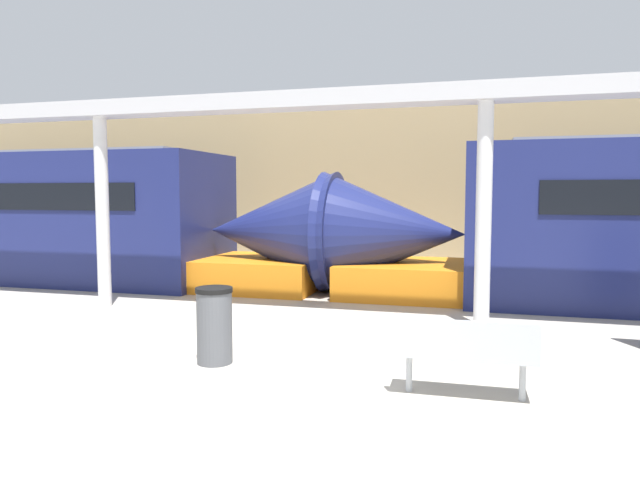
{
  "coord_description": "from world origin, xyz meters",
  "views": [
    {
      "loc": [
        2.06,
        -5.11,
        2.15
      ],
      "look_at": [
        -0.41,
        3.84,
        1.4
      ],
      "focal_mm": 32.0,
      "sensor_mm": 36.0,
      "label": 1
    }
  ],
  "objects_px": {
    "train_right": "(14,219)",
    "support_column_far": "(102,213)",
    "support_column_near": "(484,217)",
    "bench_near": "(465,350)",
    "trash_bin": "(214,325)"
  },
  "relations": [
    {
      "from": "train_right",
      "to": "support_column_far",
      "type": "xyz_separation_m",
      "value": [
        4.67,
        -2.73,
        0.29
      ]
    },
    {
      "from": "support_column_near",
      "to": "bench_near",
      "type": "bearing_deg",
      "value": -93.3
    },
    {
      "from": "bench_near",
      "to": "trash_bin",
      "type": "distance_m",
      "value": 3.13
    },
    {
      "from": "bench_near",
      "to": "support_column_near",
      "type": "xyz_separation_m",
      "value": [
        0.19,
        3.31,
        1.28
      ]
    },
    {
      "from": "train_right",
      "to": "bench_near",
      "type": "xyz_separation_m",
      "value": [
        11.47,
        -6.04,
        -0.99
      ]
    },
    {
      "from": "train_right",
      "to": "support_column_near",
      "type": "bearing_deg",
      "value": -13.17
    },
    {
      "from": "trash_bin",
      "to": "support_column_near",
      "type": "bearing_deg",
      "value": 40.88
    },
    {
      "from": "train_right",
      "to": "trash_bin",
      "type": "height_order",
      "value": "train_right"
    },
    {
      "from": "bench_near",
      "to": "support_column_far",
      "type": "bearing_deg",
      "value": 153.04
    },
    {
      "from": "bench_near",
      "to": "support_column_far",
      "type": "relative_size",
      "value": 0.41
    },
    {
      "from": "support_column_near",
      "to": "train_right",
      "type": "bearing_deg",
      "value": 166.83
    },
    {
      "from": "support_column_far",
      "to": "train_right",
      "type": "bearing_deg",
      "value": 149.72
    },
    {
      "from": "trash_bin",
      "to": "support_column_near",
      "type": "height_order",
      "value": "support_column_near"
    },
    {
      "from": "train_right",
      "to": "trash_bin",
      "type": "bearing_deg",
      "value": -33.68
    },
    {
      "from": "train_right",
      "to": "trash_bin",
      "type": "xyz_separation_m",
      "value": [
        8.37,
        -5.58,
        -1.02
      ]
    }
  ]
}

